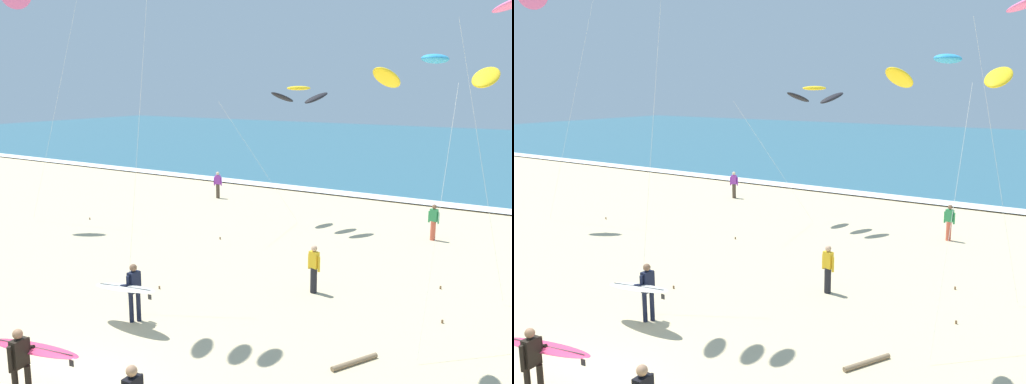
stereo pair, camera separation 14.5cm
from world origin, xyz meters
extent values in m
cube|color=#2D6075|center=(0.00, 53.99, 0.04)|extent=(160.00, 60.00, 0.08)
cube|color=white|center=(0.00, 24.29, 0.09)|extent=(160.00, 1.45, 0.01)
sphere|color=#A87A59|center=(2.75, -0.27, 1.60)|extent=(0.21, 0.21, 0.21)
cylinder|color=black|center=(-0.20, -0.37, 0.44)|extent=(0.13, 0.13, 0.88)
cube|color=black|center=(-0.30, -0.46, 1.18)|extent=(0.23, 0.36, 0.60)
cube|color=blue|center=(-0.40, -0.47, 1.22)|extent=(0.03, 0.20, 0.32)
sphere|color=brown|center=(-0.30, -0.46, 1.60)|extent=(0.21, 0.21, 0.21)
cylinder|color=black|center=(-0.28, -0.69, 1.14)|extent=(0.09, 0.09, 0.56)
cylinder|color=black|center=(-0.32, -0.23, 1.29)|extent=(0.09, 0.09, 0.26)
cylinder|color=black|center=(-0.38, -0.15, 1.16)|extent=(0.26, 0.10, 0.14)
ellipsoid|color=#D83359|center=(-0.33, -0.10, 1.12)|extent=(2.62, 0.72, 0.25)
cube|color=#333333|center=(-0.33, -0.10, 1.16)|extent=(2.26, 0.22, 0.17)
cube|color=#262628|center=(0.75, -0.01, 1.05)|extent=(0.12, 0.02, 0.14)
cylinder|color=black|center=(-1.39, 3.75, 0.44)|extent=(0.13, 0.13, 0.88)
cylinder|color=black|center=(-1.26, 3.92, 0.44)|extent=(0.13, 0.13, 0.88)
cube|color=black|center=(-1.32, 3.83, 1.18)|extent=(0.20, 0.34, 0.60)
cube|color=blue|center=(-1.43, 3.83, 1.22)|extent=(0.01, 0.20, 0.32)
sphere|color=brown|center=(-1.32, 3.83, 1.60)|extent=(0.21, 0.21, 0.21)
cylinder|color=black|center=(-1.32, 3.60, 1.29)|extent=(0.09, 0.09, 0.26)
cylinder|color=black|center=(-1.38, 3.51, 1.16)|extent=(0.25, 0.08, 0.14)
cylinder|color=black|center=(-1.33, 4.06, 1.14)|extent=(0.09, 0.09, 0.56)
ellipsoid|color=white|center=(-1.32, 3.47, 1.12)|extent=(2.20, 0.57, 0.28)
cube|color=#333333|center=(-1.32, 3.47, 1.16)|extent=(1.93, 0.05, 0.19)
cube|color=#262628|center=(-0.40, 3.48, 1.05)|extent=(0.12, 0.01, 0.14)
cylinder|color=silver|center=(-13.09, 10.57, 5.32)|extent=(2.17, 1.68, 10.44)
cylinder|color=brown|center=(-12.01, 11.40, 0.05)|extent=(0.06, 0.06, 0.10)
ellipsoid|color=yellow|center=(5.10, 5.67, 6.77)|extent=(0.57, 1.33, 0.60)
ellipsoid|color=#2D99DB|center=(6.16, 5.70, 7.16)|extent=(0.57, 1.33, 0.20)
ellipsoid|color=yellow|center=(7.21, 5.74, 6.77)|extent=(0.57, 1.33, 0.60)
cylinder|color=silver|center=(6.11, 7.06, 3.38)|extent=(0.10, 2.72, 6.57)
cylinder|color=brown|center=(6.06, 8.42, 0.05)|extent=(0.06, 0.06, 0.10)
ellipsoid|color=black|center=(-1.82, 16.02, 6.05)|extent=(0.93, 1.52, 0.63)
ellipsoid|color=yellow|center=(-2.91, 16.38, 6.49)|extent=(0.93, 1.52, 0.20)
ellipsoid|color=black|center=(-4.00, 16.74, 6.05)|extent=(0.93, 1.52, 0.63)
cylinder|color=silver|center=(-3.63, 14.20, 3.03)|extent=(1.45, 4.38, 5.86)
cylinder|color=brown|center=(-4.35, 12.01, 0.05)|extent=(0.06, 0.06, 0.10)
cylinder|color=silver|center=(-2.20, 5.09, 4.97)|extent=(0.60, 2.04, 9.75)
cylinder|color=brown|center=(-2.49, 6.11, 0.05)|extent=(0.06, 0.06, 0.10)
cylinder|color=silver|center=(6.31, 10.93, 4.37)|extent=(1.97, 0.37, 8.55)
cylinder|color=brown|center=(5.33, 11.11, 0.05)|extent=(0.06, 0.06, 0.10)
cylinder|color=#D8593F|center=(3.50, 16.90, 0.42)|extent=(0.22, 0.22, 0.84)
cube|color=#339351|center=(3.50, 16.90, 1.11)|extent=(0.34, 0.23, 0.54)
sphere|color=brown|center=(3.50, 16.90, 1.49)|extent=(0.20, 0.20, 0.20)
cylinder|color=#339351|center=(3.29, 16.93, 1.01)|extent=(0.08, 0.08, 0.50)
cylinder|color=#339351|center=(3.70, 16.87, 1.01)|extent=(0.08, 0.08, 0.50)
cylinder|color=black|center=(1.93, 8.57, 0.42)|extent=(0.22, 0.22, 0.84)
cube|color=gold|center=(1.93, 8.57, 1.11)|extent=(0.36, 0.26, 0.54)
sphere|color=tan|center=(1.93, 8.57, 1.49)|extent=(0.20, 0.20, 0.20)
cylinder|color=gold|center=(1.73, 8.62, 1.01)|extent=(0.08, 0.08, 0.50)
cylinder|color=gold|center=(2.13, 8.51, 1.01)|extent=(0.08, 0.08, 0.50)
cylinder|color=#4C3D2D|center=(-9.80, 19.21, 0.42)|extent=(0.22, 0.22, 0.84)
cube|color=purple|center=(-9.80, 19.21, 1.11)|extent=(0.36, 0.29, 0.54)
sphere|color=beige|center=(-9.80, 19.21, 1.49)|extent=(0.20, 0.20, 0.20)
cylinder|color=purple|center=(-9.99, 19.13, 1.01)|extent=(0.08, 0.08, 0.50)
cylinder|color=purple|center=(-9.60, 19.29, 1.01)|extent=(0.08, 0.08, 0.50)
cylinder|color=#846B4C|center=(4.89, 4.89, 0.06)|extent=(0.73, 1.29, 0.13)
camera|label=1|loc=(9.46, -6.65, 6.59)|focal=38.57mm
camera|label=2|loc=(9.59, -6.57, 6.59)|focal=38.57mm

